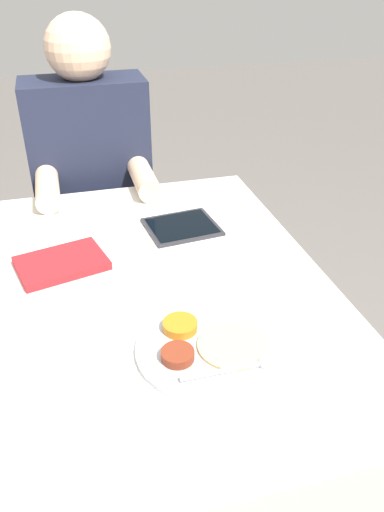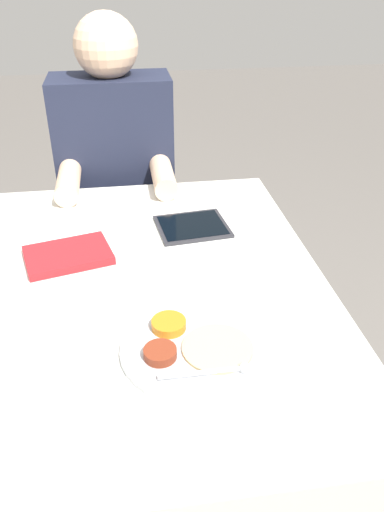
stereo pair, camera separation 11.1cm
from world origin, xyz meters
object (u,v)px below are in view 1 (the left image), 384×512
thali_tray (206,347)px  tablet_device (182,227)px  red_notebook (62,264)px  person_diner (96,214)px

thali_tray → tablet_device: thali_tray is taller
thali_tray → red_notebook: (-0.25, 0.37, 0.00)m
red_notebook → person_diner: bearing=78.1°
tablet_device → red_notebook: bearing=-160.9°
red_notebook → tablet_device: red_notebook is taller
tablet_device → person_diner: size_ratio=0.16×
person_diner → thali_tray: bearing=-82.7°
tablet_device → person_diner: 0.55m
person_diner → tablet_device: bearing=-67.8°
thali_tray → red_notebook: 0.44m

